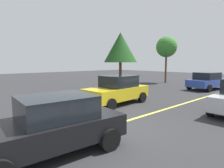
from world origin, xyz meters
The scene contains 7 objects.
ground_plane centered at (0.00, 0.00, 0.00)m, with size 80.00×80.00×0.00m, color #2D2D30.
lane_marking_centre centered at (3.00, 0.00, 0.01)m, with size 28.00×0.16×0.01m, color #E0D14C.
car_yellow_crossing centered at (3.49, 2.77, 0.84)m, with size 4.22×2.25×1.70m.
car_black_behind_van centered at (-2.15, -0.53, 0.79)m, with size 4.15×2.24×1.58m.
car_blue_near_curb centered at (13.70, 1.45, 0.80)m, with size 4.53×2.48×1.58m.
tree_left_verge centered at (15.90, 7.20, 4.30)m, with size 2.47×2.47×5.56m.
tree_centre_verge centered at (8.38, 7.45, 3.87)m, with size 3.16×3.16×5.29m.
Camera 1 is at (-4.27, -5.32, 2.49)m, focal length 30.09 mm.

